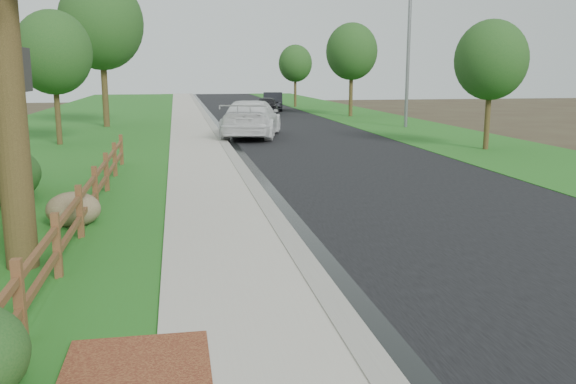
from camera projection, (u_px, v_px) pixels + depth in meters
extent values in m
plane|color=#36281D|center=(320.00, 337.00, 7.64)|extent=(120.00, 120.00, 0.00)
cube|color=black|center=(268.00, 118.00, 42.21)|extent=(8.00, 90.00, 0.02)
cube|color=gray|center=(207.00, 118.00, 41.46)|extent=(0.40, 90.00, 0.12)
cube|color=black|center=(213.00, 119.00, 41.53)|extent=(0.50, 90.00, 0.00)
cube|color=#ACA396|center=(188.00, 119.00, 41.23)|extent=(2.20, 90.00, 0.10)
cube|color=#255E1A|center=(159.00, 120.00, 40.90)|extent=(1.60, 90.00, 0.06)
cube|color=#255E1A|center=(79.00, 121.00, 39.99)|extent=(9.00, 90.00, 0.04)
cube|color=#255E1A|center=(364.00, 117.00, 43.43)|extent=(6.00, 90.00, 0.04)
cube|color=#542E1C|center=(20.00, 303.00, 7.29)|extent=(0.12, 0.12, 1.10)
cube|color=#542E1C|center=(57.00, 247.00, 9.60)|extent=(0.12, 0.12, 1.10)
cube|color=#542E1C|center=(80.00, 213.00, 11.92)|extent=(0.12, 0.12, 1.10)
cube|color=#542E1C|center=(95.00, 189.00, 14.23)|extent=(0.12, 0.12, 1.10)
cube|color=#542E1C|center=(106.00, 173.00, 16.55)|extent=(0.12, 0.12, 1.10)
cube|color=#542E1C|center=(115.00, 160.00, 18.86)|extent=(0.12, 0.12, 1.10)
cube|color=#542E1C|center=(121.00, 150.00, 21.18)|extent=(0.12, 0.12, 1.10)
cube|color=#542E1C|center=(42.00, 278.00, 8.46)|extent=(0.08, 2.35, 0.10)
cube|color=#542E1C|center=(39.00, 250.00, 8.39)|extent=(0.08, 2.35, 0.10)
cube|color=#542E1C|center=(70.00, 233.00, 10.78)|extent=(0.08, 2.35, 0.10)
cube|color=#542E1C|center=(69.00, 211.00, 10.70)|extent=(0.08, 2.35, 0.10)
cube|color=#542E1C|center=(89.00, 205.00, 13.09)|extent=(0.08, 2.35, 0.10)
cube|color=#542E1C|center=(87.00, 186.00, 13.02)|extent=(0.08, 2.35, 0.10)
cube|color=#542E1C|center=(102.00, 184.00, 15.41)|extent=(0.08, 2.35, 0.10)
cube|color=#542E1C|center=(101.00, 169.00, 15.33)|extent=(0.08, 2.35, 0.10)
cube|color=#542E1C|center=(111.00, 169.00, 17.72)|extent=(0.08, 2.35, 0.10)
cube|color=#542E1C|center=(110.00, 156.00, 17.65)|extent=(0.08, 2.35, 0.10)
cube|color=#542E1C|center=(118.00, 158.00, 20.04)|extent=(0.08, 2.35, 0.10)
cube|color=#542E1C|center=(118.00, 146.00, 19.96)|extent=(0.08, 2.35, 0.10)
cylinder|color=#382C17|center=(9.00, 104.00, 9.72)|extent=(0.52, 0.52, 5.50)
imported|color=silver|center=(252.00, 119.00, 30.20)|extent=(3.99, 6.72, 1.82)
imported|color=black|center=(267.00, 106.00, 44.99)|extent=(2.32, 4.32, 1.40)
imported|color=black|center=(273.00, 101.00, 50.22)|extent=(2.26, 4.67, 1.47)
cylinder|color=slate|center=(409.00, 41.00, 34.50)|extent=(0.20, 0.20, 9.81)
ellipsoid|color=brown|center=(73.00, 209.00, 12.95)|extent=(1.20, 0.94, 0.76)
cylinder|color=#382C17|center=(57.00, 105.00, 26.82)|extent=(0.24, 0.24, 3.54)
ellipsoid|color=#194418|center=(53.00, 52.00, 26.37)|extent=(3.31, 3.31, 3.64)
cylinder|color=#382C17|center=(488.00, 111.00, 25.22)|extent=(0.22, 0.22, 3.24)
ellipsoid|color=#194418|center=(491.00, 60.00, 24.81)|extent=(2.96, 2.96, 3.26)
cylinder|color=#382C17|center=(104.00, 83.00, 35.21)|extent=(0.35, 0.35, 5.16)
ellipsoid|color=#194418|center=(101.00, 23.00, 34.56)|extent=(4.76, 4.76, 5.24)
cylinder|color=#382C17|center=(351.00, 88.00, 43.50)|extent=(0.28, 0.28, 4.02)
ellipsoid|color=#194418|center=(352.00, 51.00, 43.00)|extent=(3.63, 3.63, 4.00)
cylinder|color=#382C17|center=(295.00, 88.00, 55.02)|extent=(0.23, 0.23, 3.40)
ellipsoid|color=#194418|center=(295.00, 63.00, 54.59)|extent=(3.01, 3.01, 3.31)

